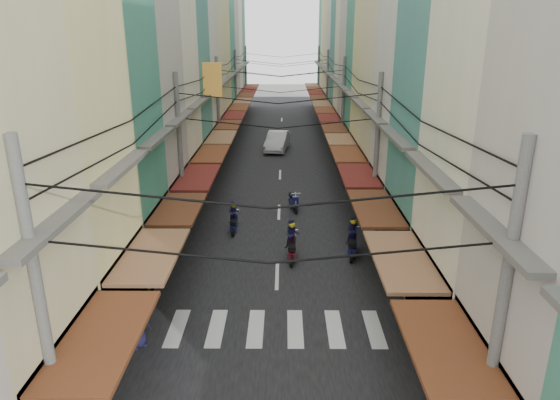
# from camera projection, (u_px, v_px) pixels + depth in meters

# --- Properties ---
(ground) EXTENTS (160.00, 160.00, 0.00)m
(ground) POSITION_uv_depth(u_px,v_px,m) (278.00, 256.00, 23.38)
(ground) COLOR slate
(ground) RESTS_ON ground
(road) EXTENTS (10.00, 80.00, 0.02)m
(road) POSITION_uv_depth(u_px,v_px,m) (281.00, 155.00, 42.31)
(road) COLOR black
(road) RESTS_ON ground
(sidewalk_left) EXTENTS (3.00, 80.00, 0.06)m
(sidewalk_left) POSITION_uv_depth(u_px,v_px,m) (204.00, 155.00, 42.36)
(sidewalk_left) COLOR slate
(sidewalk_left) RESTS_ON ground
(sidewalk_right) EXTENTS (3.00, 80.00, 0.06)m
(sidewalk_right) POSITION_uv_depth(u_px,v_px,m) (357.00, 155.00, 42.25)
(sidewalk_right) COLOR slate
(sidewalk_right) RESTS_ON ground
(crosswalk) EXTENTS (7.55, 2.40, 0.01)m
(crosswalk) POSITION_uv_depth(u_px,v_px,m) (276.00, 328.00, 17.69)
(crosswalk) COLOR silver
(crosswalk) RESTS_ON ground
(building_row_left) EXTENTS (7.80, 67.67, 23.70)m
(building_row_left) POSITION_uv_depth(u_px,v_px,m) (171.00, 35.00, 35.98)
(building_row_left) COLOR beige
(building_row_left) RESTS_ON ground
(building_row_right) EXTENTS (7.80, 68.98, 22.59)m
(building_row_right) POSITION_uv_depth(u_px,v_px,m) (390.00, 40.00, 35.86)
(building_row_right) COLOR #419177
(building_row_right) RESTS_ON ground
(utility_poles) EXTENTS (10.20, 66.13, 8.20)m
(utility_poles) POSITION_uv_depth(u_px,v_px,m) (280.00, 82.00, 35.47)
(utility_poles) COLOR slate
(utility_poles) RESTS_ON ground
(white_car) EXTENTS (5.97, 2.96, 2.02)m
(white_car) POSITION_uv_depth(u_px,v_px,m) (277.00, 150.00, 44.25)
(white_car) COLOR silver
(white_car) RESTS_ON ground
(bicycle) EXTENTS (1.90, 0.99, 1.24)m
(bicycle) POSITION_uv_depth(u_px,v_px,m) (395.00, 246.00, 24.48)
(bicycle) COLOR black
(bicycle) RESTS_ON ground
(moving_scooters) EXTENTS (6.34, 8.87, 1.95)m
(moving_scooters) POSITION_uv_depth(u_px,v_px,m) (298.00, 233.00, 24.65)
(moving_scooters) COLOR black
(moving_scooters) RESTS_ON ground
(parked_scooters) EXTENTS (13.31, 14.02, 1.00)m
(parked_scooters) POSITION_uv_depth(u_px,v_px,m) (376.00, 282.00, 20.01)
(parked_scooters) COLOR black
(parked_scooters) RESTS_ON ground
(pedestrians) EXTENTS (13.31, 20.48, 2.19)m
(pedestrians) POSITION_uv_depth(u_px,v_px,m) (187.00, 221.00, 24.87)
(pedestrians) COLOR black
(pedestrians) RESTS_ON ground
(market_umbrella) EXTENTS (2.48, 2.48, 2.62)m
(market_umbrella) POSITION_uv_depth(u_px,v_px,m) (466.00, 246.00, 18.83)
(market_umbrella) COLOR #B2B2B7
(market_umbrella) RESTS_ON ground
(traffic_sign) EXTENTS (0.10, 0.67, 3.07)m
(traffic_sign) POSITION_uv_depth(u_px,v_px,m) (389.00, 210.00, 22.81)
(traffic_sign) COLOR slate
(traffic_sign) RESTS_ON ground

